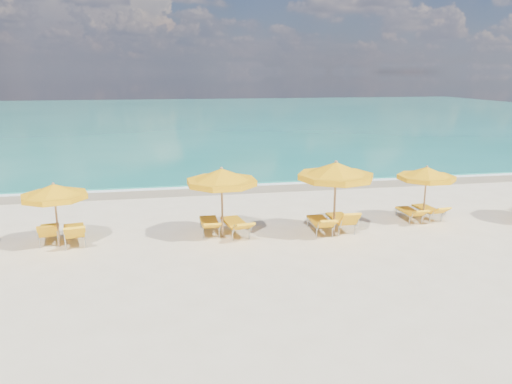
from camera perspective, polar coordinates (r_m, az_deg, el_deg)
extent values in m
plane|color=beige|center=(17.10, 0.95, -5.07)|extent=(120.00, 120.00, 0.00)
cube|color=#147464|center=(64.18, -7.93, 8.54)|extent=(120.00, 80.00, 0.30)
cube|color=tan|center=(24.12, -2.64, 0.45)|extent=(120.00, 2.60, 0.01)
cube|color=white|center=(24.89, -2.91, 0.86)|extent=(120.00, 1.20, 0.03)
cube|color=white|center=(33.41, -15.32, 3.66)|extent=(14.00, 0.36, 0.05)
cube|color=white|center=(41.79, 5.00, 5.99)|extent=(18.00, 0.30, 0.05)
cylinder|color=#A98254|center=(17.03, -21.84, -2.59)|extent=(0.06, 0.06, 2.02)
cone|color=#FFAE0D|center=(16.83, -22.10, 0.19)|extent=(2.33, 2.33, 0.40)
cylinder|color=#FFAE0D|center=(16.88, -22.04, -0.47)|extent=(2.35, 2.35, 0.16)
sphere|color=#A98254|center=(16.79, -22.16, 0.87)|extent=(0.09, 0.09, 0.09)
cylinder|color=#A98254|center=(16.73, -3.90, -1.37)|extent=(0.07, 0.07, 2.32)
cone|color=#FFAE0D|center=(16.50, -3.95, 1.90)|extent=(3.05, 3.05, 0.46)
cylinder|color=#FFAE0D|center=(16.55, -3.94, 1.13)|extent=(3.08, 3.08, 0.19)
sphere|color=#A98254|center=(16.46, -3.97, 2.71)|extent=(0.10, 0.10, 0.10)
cylinder|color=#A98254|center=(17.08, 8.99, -0.89)|extent=(0.08, 0.08, 2.50)
cone|color=#FFAE0D|center=(16.86, 9.12, 2.56)|extent=(2.81, 2.81, 0.50)
cylinder|color=#FFAE0D|center=(16.90, 9.09, 1.75)|extent=(2.84, 2.84, 0.20)
sphere|color=#A98254|center=(16.81, 9.15, 3.42)|extent=(0.11, 0.11, 0.11)
cylinder|color=#A98254|center=(19.51, 18.73, -0.33)|extent=(0.06, 0.06, 2.05)
cone|color=#FFAE0D|center=(19.33, 18.93, 2.15)|extent=(2.73, 2.73, 0.41)
cylinder|color=#FFAE0D|center=(19.37, 18.88, 1.57)|extent=(2.76, 2.76, 0.16)
sphere|color=#A98254|center=(19.29, 18.97, 2.75)|extent=(0.09, 0.09, 0.09)
cube|color=#FFB30F|center=(17.89, -22.57, -4.03)|extent=(0.78, 1.38, 0.08)
cube|color=#FFB30F|center=(16.99, -22.75, -4.16)|extent=(0.65, 0.58, 0.49)
cube|color=#FFB30F|center=(17.43, -20.06, -4.14)|extent=(0.88, 1.51, 0.09)
cube|color=#FFB30F|center=(16.45, -20.02, -4.36)|extent=(0.73, 0.67, 0.50)
cube|color=#FFB30F|center=(17.50, -5.38, -3.39)|extent=(0.58, 1.31, 0.08)
cube|color=#FFB30F|center=(16.58, -5.07, -3.86)|extent=(0.58, 0.59, 0.34)
cube|color=#FFB30F|center=(17.26, -2.46, -3.50)|extent=(0.83, 1.48, 0.09)
cube|color=#FFB30F|center=(16.30, -1.44, -3.94)|extent=(0.71, 0.71, 0.38)
cube|color=#FFB30F|center=(17.61, 7.26, -3.30)|extent=(0.65, 1.36, 0.08)
cube|color=#FFB30F|center=(16.72, 8.12, -3.61)|extent=(0.62, 0.59, 0.42)
cube|color=#FFB30F|center=(17.96, 9.59, -3.00)|extent=(0.62, 1.39, 0.09)
cube|color=#FFB30F|center=(17.07, 10.69, -3.07)|extent=(0.62, 0.51, 0.54)
cube|color=#FFB30F|center=(19.73, 17.04, -2.09)|extent=(0.53, 1.18, 0.07)
cube|color=#FFB30F|center=(19.00, 18.22, -2.32)|extent=(0.53, 0.52, 0.35)
cube|color=#FFB30F|center=(20.24, 18.92, -1.81)|extent=(0.64, 1.27, 0.08)
cube|color=#FFB30F|center=(19.53, 20.35, -2.01)|extent=(0.59, 0.58, 0.36)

